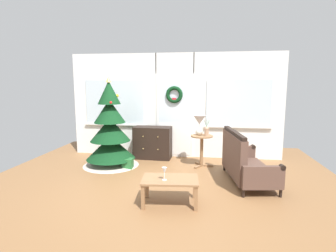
% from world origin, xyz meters
% --- Properties ---
extents(ground_plane, '(6.76, 6.76, 0.00)m').
position_xyz_m(ground_plane, '(0.00, 0.00, 0.00)').
color(ground_plane, brown).
extents(back_wall_with_door, '(5.20, 0.19, 2.55)m').
position_xyz_m(back_wall_with_door, '(0.00, 2.08, 1.28)').
color(back_wall_with_door, white).
rests_on(back_wall_with_door, ground).
extents(christmas_tree, '(1.23, 1.23, 1.96)m').
position_xyz_m(christmas_tree, '(-1.32, 1.10, 0.71)').
color(christmas_tree, '#4C331E').
rests_on(christmas_tree, ground).
extents(dresser_cabinet, '(0.92, 0.47, 0.78)m').
position_xyz_m(dresser_cabinet, '(-0.50, 1.79, 0.39)').
color(dresser_cabinet, black).
rests_on(dresser_cabinet, ground).
extents(settee_sofa, '(0.91, 1.58, 0.96)m').
position_xyz_m(settee_sofa, '(1.47, 0.41, 0.38)').
color(settee_sofa, black).
rests_on(settee_sofa, ground).
extents(side_table, '(0.50, 0.48, 0.69)m').
position_xyz_m(side_table, '(0.69, 1.29, 0.49)').
color(side_table, '#8E6642').
rests_on(side_table, ground).
extents(table_lamp, '(0.28, 0.28, 0.44)m').
position_xyz_m(table_lamp, '(0.63, 1.33, 0.98)').
color(table_lamp, silver).
rests_on(table_lamp, side_table).
extents(flower_vase, '(0.11, 0.10, 0.35)m').
position_xyz_m(flower_vase, '(0.79, 1.23, 0.81)').
color(flower_vase, tan).
rests_on(flower_vase, side_table).
extents(coffee_table, '(0.88, 0.59, 0.39)m').
position_xyz_m(coffee_table, '(0.26, -0.69, 0.34)').
color(coffee_table, '#8E6642').
rests_on(coffee_table, ground).
extents(wine_glass, '(0.08, 0.08, 0.20)m').
position_xyz_m(wine_glass, '(0.18, -0.77, 0.54)').
color(wine_glass, silver).
rests_on(wine_glass, coffee_table).
extents(gift_box, '(0.21, 0.19, 0.21)m').
position_xyz_m(gift_box, '(-0.88, 0.92, 0.11)').
color(gift_box, '#266633').
rests_on(gift_box, ground).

